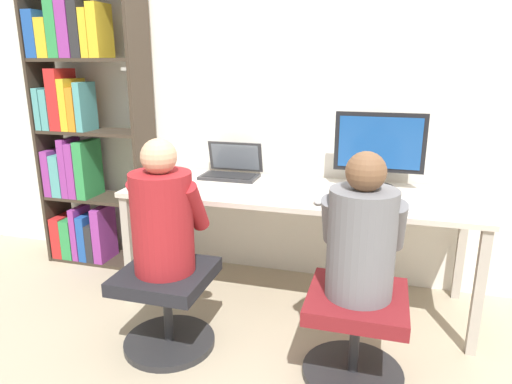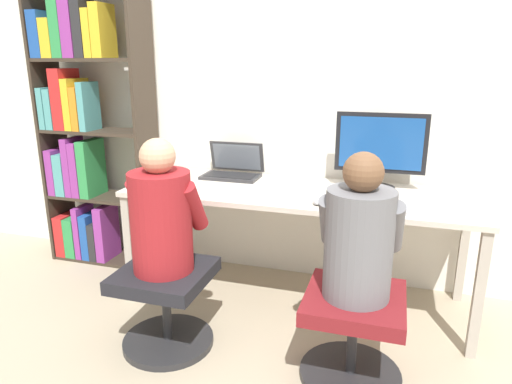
{
  "view_description": "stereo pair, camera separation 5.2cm",
  "coord_description": "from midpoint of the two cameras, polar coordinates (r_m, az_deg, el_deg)",
  "views": [
    {
      "loc": [
        0.49,
        -2.26,
        1.47
      ],
      "look_at": [
        -0.22,
        0.19,
        0.74
      ],
      "focal_mm": 32.0,
      "sensor_mm": 36.0,
      "label": 1
    },
    {
      "loc": [
        0.54,
        -2.24,
        1.47
      ],
      "look_at": [
        -0.22,
        0.19,
        0.74
      ],
      "focal_mm": 32.0,
      "sensor_mm": 36.0,
      "label": 2
    }
  ],
  "objects": [
    {
      "name": "wall_back",
      "position": [
        3.06,
        7.75,
        12.62
      ],
      "size": [
        10.0,
        0.05,
        2.6
      ],
      "color": "white",
      "rests_on": "ground_plane"
    },
    {
      "name": "person_at_monitor",
      "position": [
        2.08,
        13.47,
        -5.39
      ],
      "size": [
        0.37,
        0.33,
        0.67
      ],
      "color": "slate",
      "rests_on": "office_chair_left"
    },
    {
      "name": "office_chair_left",
      "position": [
        2.28,
        12.68,
        -16.44
      ],
      "size": [
        0.48,
        0.48,
        0.44
      ],
      "color": "#262628",
      "rests_on": "ground_plane"
    },
    {
      "name": "bookshelf",
      "position": [
        3.53,
        -20.42,
        6.94
      ],
      "size": [
        0.82,
        0.29,
        1.99
      ],
      "color": "#382D23",
      "rests_on": "ground_plane"
    },
    {
      "name": "office_chair_right",
      "position": [
        2.51,
        -10.58,
        -13.16
      ],
      "size": [
        0.48,
        0.48,
        0.44
      ],
      "color": "#262628",
      "rests_on": "ground_plane"
    },
    {
      "name": "desktop_monitor",
      "position": [
        2.83,
        15.78,
        5.13
      ],
      "size": [
        0.53,
        0.21,
        0.46
      ],
      "color": "black",
      "rests_on": "desk"
    },
    {
      "name": "ground_plane",
      "position": [
        2.73,
        3.86,
        -16.62
      ],
      "size": [
        14.0,
        14.0,
        0.0
      ],
      "primitive_type": "plane",
      "color": "tan"
    },
    {
      "name": "keyboard",
      "position": [
        2.48,
        14.88,
        -1.79
      ],
      "size": [
        0.42,
        0.15,
        0.03
      ],
      "color": "#B2B2B7",
      "rests_on": "desk"
    },
    {
      "name": "person_at_laptop",
      "position": [
        2.32,
        -11.11,
        -2.81
      ],
      "size": [
        0.38,
        0.34,
        0.68
      ],
      "color": "maroon",
      "rests_on": "office_chair_right"
    },
    {
      "name": "desk",
      "position": [
        2.77,
        5.8,
        -1.14
      ],
      "size": [
        2.07,
        0.7,
        0.73
      ],
      "color": "beige",
      "rests_on": "ground_plane"
    },
    {
      "name": "computer_mouse_by_keyboard",
      "position": [
        2.5,
        8.45,
        -1.12
      ],
      "size": [
        0.06,
        0.11,
        0.03
      ],
      "color": "#99999E",
      "rests_on": "desk"
    },
    {
      "name": "laptop",
      "position": [
        3.06,
        -2.45,
        2.79
      ],
      "size": [
        0.38,
        0.27,
        0.22
      ],
      "color": "#2D2D30",
      "rests_on": "desk"
    }
  ]
}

